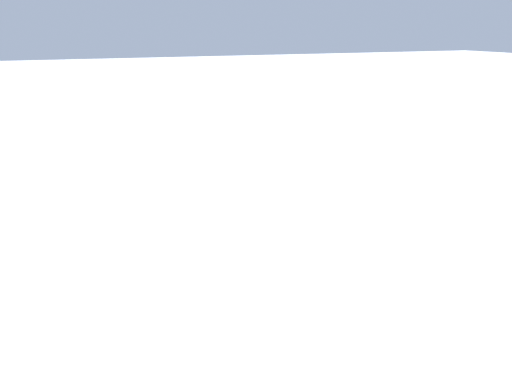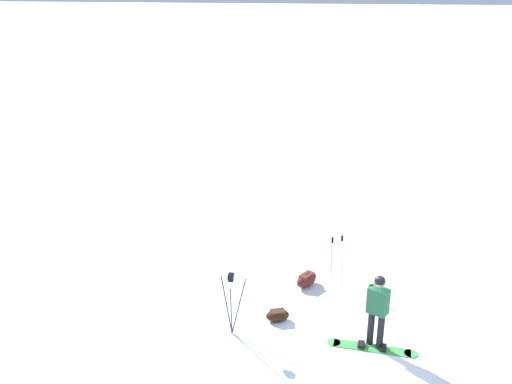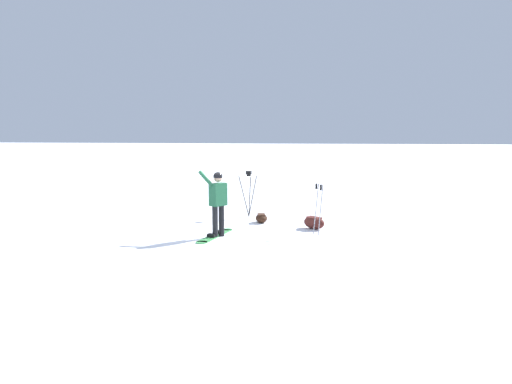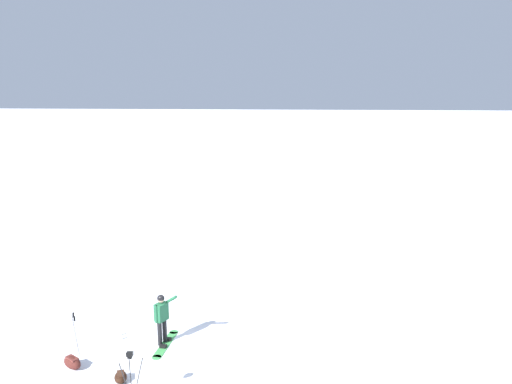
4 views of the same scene
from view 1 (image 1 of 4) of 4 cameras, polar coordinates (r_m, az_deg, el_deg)
The scene contains 0 objects.
Camera 1 is at (-2.03, -7.38, 8.72)m, focal length 38.24 mm.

